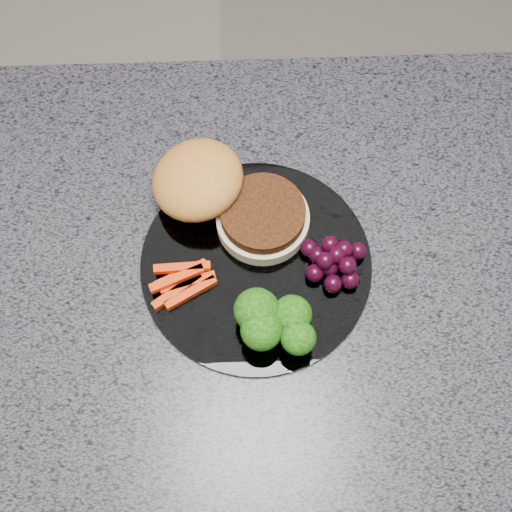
{
  "coord_description": "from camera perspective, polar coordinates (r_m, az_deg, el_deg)",
  "views": [
    {
      "loc": [
        0.06,
        -0.3,
        1.64
      ],
      "look_at": [
        0.07,
        0.01,
        0.93
      ],
      "focal_mm": 50.0,
      "sensor_mm": 36.0,
      "label": 1
    }
  ],
  "objects": [
    {
      "name": "countertop",
      "position": [
        0.82,
        -4.64,
        -2.2
      ],
      "size": [
        1.2,
        0.6,
        0.04
      ],
      "primitive_type": "cube",
      "color": "#474650",
      "rests_on": "island_cabinet"
    },
    {
      "name": "burger",
      "position": [
        0.81,
        -2.84,
        4.89
      ],
      "size": [
        0.2,
        0.17,
        0.06
      ],
      "rotation": [
        0.0,
        0.0,
        -0.29
      ],
      "color": "beige",
      "rests_on": "plate"
    },
    {
      "name": "plate",
      "position": [
        0.8,
        0.0,
        -0.65
      ],
      "size": [
        0.26,
        0.26,
        0.01
      ],
      "primitive_type": "cylinder",
      "color": "white",
      "rests_on": "countertop"
    },
    {
      "name": "carrot_sticks",
      "position": [
        0.79,
        -5.89,
        -2.02
      ],
      "size": [
        0.07,
        0.06,
        0.02
      ],
      "rotation": [
        0.0,
        0.0,
        0.13
      ],
      "color": "red",
      "rests_on": "plate"
    },
    {
      "name": "grape_bunch",
      "position": [
        0.79,
        6.29,
        -0.35
      ],
      "size": [
        0.07,
        0.06,
        0.04
      ],
      "rotation": [
        0.0,
        0.0,
        -0.01
      ],
      "color": "black",
      "rests_on": "plate"
    },
    {
      "name": "broccoli",
      "position": [
        0.74,
        1.35,
        -5.24
      ],
      "size": [
        0.08,
        0.07,
        0.06
      ],
      "rotation": [
        0.0,
        0.0,
        -0.34
      ],
      "color": "#5B8A32",
      "rests_on": "plate"
    },
    {
      "name": "island_cabinet",
      "position": [
        1.25,
        -3.08,
        -9.67
      ],
      "size": [
        1.2,
        0.6,
        0.86
      ],
      "primitive_type": "cube",
      "color": "brown",
      "rests_on": "ground"
    }
  ]
}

